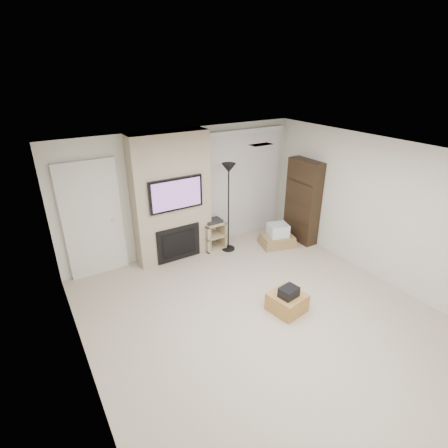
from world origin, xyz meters
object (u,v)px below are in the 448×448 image
ottoman (287,302)px  bookshelf (303,201)px  av_stand (213,233)px  floor_lamp (229,183)px  box_stack (277,237)px

ottoman → bookshelf: bookshelf is taller
ottoman → av_stand: 2.43m
floor_lamp → bookshelf: 1.77m
av_stand → box_stack: bearing=-25.7°
ottoman → bookshelf: 2.71m
bookshelf → ottoman: bearing=-136.9°
av_stand → ottoman: bearing=-91.0°
ottoman → floor_lamp: size_ratio=0.27×
ottoman → av_stand: bearing=89.0°
ottoman → bookshelf: (1.90, 1.78, 0.75)m
floor_lamp → box_stack: size_ratio=2.20×
floor_lamp → bookshelf: floor_lamp is taller
bookshelf → box_stack: bearing=176.3°
floor_lamp → box_stack: floor_lamp is taller
ottoman → bookshelf: size_ratio=0.28×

